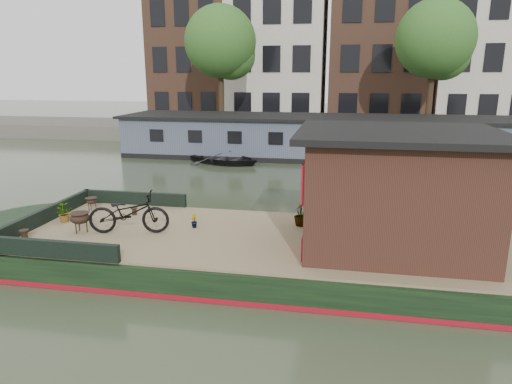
% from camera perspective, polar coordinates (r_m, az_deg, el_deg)
% --- Properties ---
extents(ground, '(120.00, 120.00, 0.00)m').
position_cam_1_polar(ground, '(10.33, 3.89, -9.17)').
color(ground, '#29311F').
rests_on(ground, ground).
extents(houseboat_hull, '(14.01, 4.02, 0.60)m').
position_cam_1_polar(houseboat_hull, '(10.45, -3.41, -7.26)').
color(houseboat_hull, black).
rests_on(houseboat_hull, ground).
extents(houseboat_deck, '(11.80, 3.80, 0.05)m').
position_cam_1_polar(houseboat_deck, '(10.10, 3.95, -5.92)').
color(houseboat_deck, '#78684A').
rests_on(houseboat_deck, houseboat_hull).
extents(bow_bulwark, '(3.00, 4.00, 0.35)m').
position_cam_1_polar(bow_bulwark, '(11.71, -21.52, -3.01)').
color(bow_bulwark, black).
rests_on(bow_bulwark, houseboat_deck).
extents(cabin, '(4.00, 3.50, 2.42)m').
position_cam_1_polar(cabin, '(9.74, 16.96, 0.41)').
color(cabin, black).
rests_on(cabin, houseboat_deck).
extents(bicycle, '(1.90, 0.99, 0.95)m').
position_cam_1_polar(bicycle, '(10.65, -15.62, -2.51)').
color(bicycle, black).
rests_on(bicycle, houseboat_deck).
extents(potted_plant_b, '(0.22, 0.22, 0.31)m').
position_cam_1_polar(potted_plant_b, '(10.81, -7.77, -3.61)').
color(potted_plant_b, brown).
rests_on(potted_plant_b, houseboat_deck).
extents(potted_plant_c, '(0.41, 0.36, 0.44)m').
position_cam_1_polar(potted_plant_c, '(12.05, -22.97, -2.46)').
color(potted_plant_c, '#9E652E').
rests_on(potted_plant_c, houseboat_deck).
extents(potted_plant_d, '(0.34, 0.34, 0.57)m').
position_cam_1_polar(potted_plant_d, '(10.85, 5.61, -2.77)').
color(potted_plant_d, maroon).
rests_on(potted_plant_d, houseboat_deck).
extents(brazier_front, '(0.52, 0.52, 0.47)m').
position_cam_1_polar(brazier_front, '(11.10, -21.11, -3.58)').
color(brazier_front, black).
rests_on(brazier_front, houseboat_deck).
extents(brazier_rear, '(0.34, 0.34, 0.35)m').
position_cam_1_polar(brazier_rear, '(12.77, -19.85, -1.43)').
color(brazier_rear, black).
rests_on(brazier_rear, houseboat_deck).
extents(bollard_port, '(0.17, 0.17, 0.20)m').
position_cam_1_polar(bollard_port, '(12.08, -14.97, -2.34)').
color(bollard_port, black).
rests_on(bollard_port, houseboat_deck).
extents(bollard_stbd, '(0.21, 0.21, 0.23)m').
position_cam_1_polar(bollard_stbd, '(11.12, -26.98, -4.81)').
color(bollard_stbd, black).
rests_on(bollard_stbd, houseboat_deck).
extents(dinghy, '(4.09, 3.45, 0.72)m').
position_cam_1_polar(dinghy, '(21.93, -3.87, 4.52)').
color(dinghy, black).
rests_on(dinghy, ground).
extents(far_houseboat, '(20.40, 4.40, 2.11)m').
position_cam_1_polar(far_houseboat, '(23.64, 8.02, 6.63)').
color(far_houseboat, '#454D5D').
rests_on(far_houseboat, ground).
extents(quay, '(60.00, 6.00, 0.90)m').
position_cam_1_polar(quay, '(30.15, 8.61, 7.28)').
color(quay, '#47443F').
rests_on(quay, ground).
extents(townhouse_row, '(27.25, 8.00, 16.50)m').
position_cam_1_polar(townhouse_row, '(37.11, 9.78, 20.09)').
color(townhouse_row, brown).
rests_on(townhouse_row, ground).
extents(tree_left, '(4.40, 4.40, 7.40)m').
position_cam_1_polar(tree_left, '(29.48, -4.16, 17.85)').
color(tree_left, '#332316').
rests_on(tree_left, quay).
extents(tree_right, '(4.40, 4.40, 7.40)m').
position_cam_1_polar(tree_right, '(28.98, 21.70, 16.97)').
color(tree_right, '#332316').
rests_on(tree_right, quay).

